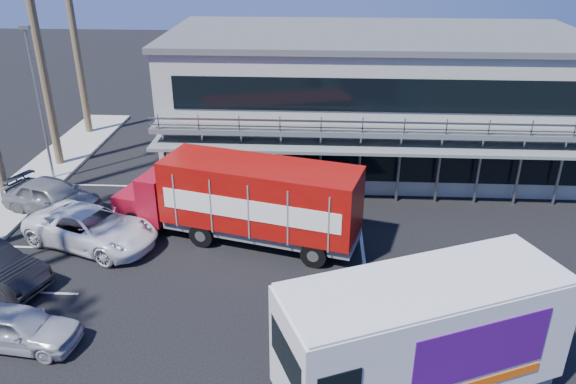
{
  "coord_description": "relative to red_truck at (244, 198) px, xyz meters",
  "views": [
    {
      "loc": [
        0.0,
        -15.95,
        12.3
      ],
      "look_at": [
        -1.2,
        5.26,
        2.3
      ],
      "focal_mm": 35.0,
      "sensor_mm": 36.0,
      "label": 1
    }
  ],
  "objects": [
    {
      "name": "ground",
      "position": [
        3.05,
        -5.2,
        -1.99
      ],
      "size": [
        120.0,
        120.0,
        0.0
      ],
      "primitive_type": "plane",
      "color": "black",
      "rests_on": "ground"
    },
    {
      "name": "building",
      "position": [
        6.05,
        9.74,
        1.67
      ],
      "size": [
        22.4,
        12.0,
        7.3
      ],
      "color": "#989C8F",
      "rests_on": "ground"
    },
    {
      "name": "light_pole_far",
      "position": [
        -11.15,
        5.8,
        2.52
      ],
      "size": [
        0.5,
        0.25,
        8.09
      ],
      "color": "gray",
      "rests_on": "ground"
    },
    {
      "name": "red_truck",
      "position": [
        0.0,
        0.0,
        0.0
      ],
      "size": [
        11.0,
        5.23,
        3.61
      ],
      "rotation": [
        0.0,
        0.0,
        -0.27
      ],
      "color": "maroon",
      "rests_on": "ground"
    },
    {
      "name": "white_van",
      "position": [
        6.04,
        -8.65,
        0.08
      ],
      "size": [
        8.4,
        5.6,
        3.89
      ],
      "rotation": [
        0.0,
        0.0,
        0.4
      ],
      "color": "silver",
      "rests_on": "ground"
    },
    {
      "name": "parked_car_a",
      "position": [
        -6.45,
        -7.2,
        -1.3
      ],
      "size": [
        4.15,
        2.05,
        1.36
      ],
      "primitive_type": "imported",
      "rotation": [
        0.0,
        0.0,
        1.46
      ],
      "color": "#ACAEB3",
      "rests_on": "ground"
    },
    {
      "name": "parked_car_c",
      "position": [
        -6.45,
        -0.8,
        -1.18
      ],
      "size": [
        6.39,
        4.57,
        1.62
      ],
      "primitive_type": "imported",
      "rotation": [
        0.0,
        0.0,
        1.21
      ],
      "color": "white",
      "rests_on": "ground"
    },
    {
      "name": "parked_car_d",
      "position": [
        -9.45,
        2.4,
        -1.29
      ],
      "size": [
        5.21,
        3.61,
        1.4
      ],
      "primitive_type": "imported",
      "rotation": [
        0.0,
        0.0,
        1.19
      ],
      "color": "#303440",
      "rests_on": "ground"
    },
    {
      "name": "parked_car_e",
      "position": [
        -9.45,
        2.0,
        -1.17
      ],
      "size": [
        5.16,
        3.3,
        1.64
      ],
      "primitive_type": "imported",
      "rotation": [
        0.0,
        0.0,
        1.26
      ],
      "color": "slate",
      "rests_on": "ground"
    }
  ]
}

